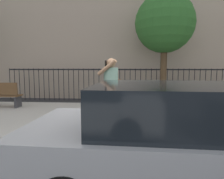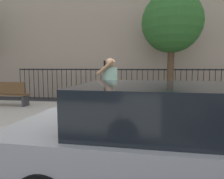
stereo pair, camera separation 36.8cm
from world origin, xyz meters
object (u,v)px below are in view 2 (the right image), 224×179
(street_bench, at_px, (7,93))
(pedestrian_on_phone, at_px, (111,88))
(street_tree_near, at_px, (172,23))
(parked_hatchback, at_px, (171,143))

(street_bench, bearing_deg, pedestrian_on_phone, -27.66)
(street_bench, xyz_separation_m, street_tree_near, (6.42, 1.94, 2.88))
(pedestrian_on_phone, distance_m, street_tree_near, 5.27)
(parked_hatchback, height_order, street_tree_near, street_tree_near)
(parked_hatchback, relative_size, pedestrian_on_phone, 2.47)
(parked_hatchback, bearing_deg, pedestrian_on_phone, 115.89)
(pedestrian_on_phone, height_order, street_tree_near, street_tree_near)
(pedestrian_on_phone, relative_size, street_tree_near, 0.36)
(parked_hatchback, relative_size, street_bench, 2.67)
(street_tree_near, bearing_deg, street_bench, -163.21)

